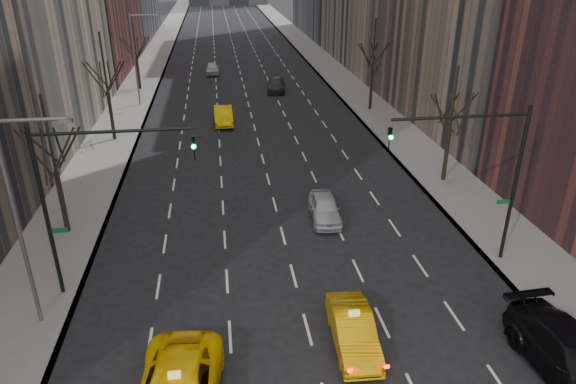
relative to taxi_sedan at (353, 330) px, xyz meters
name	(u,v)px	position (x,y,z in m)	size (l,w,h in m)	color
sidewalk_left	(153,60)	(-13.88, 63.17, -0.65)	(4.50, 320.00, 0.15)	slate
sidewalk_right	(316,56)	(10.62, 63.17, -0.65)	(4.50, 320.00, 0.15)	slate
tree_lw_b	(56,172)	(-13.63, 11.17, 2.99)	(3.36, 3.50, 7.82)	black
tree_lw_c	(108,93)	(-13.63, 27.17, 3.31)	(3.36, 3.50, 8.74)	black
tree_lw_d	(137,59)	(-13.63, 45.17, 2.83)	(3.36, 3.50, 7.36)	black
tree_rw_b	(450,130)	(10.37, 15.17, 2.99)	(3.36, 3.50, 7.82)	black
tree_rw_c	(372,70)	(10.37, 33.17, 3.31)	(3.36, 3.50, 8.74)	black
traffic_mast_left	(82,184)	(-10.74, 5.17, 4.76)	(6.69, 0.39, 8.00)	black
traffic_mast_right	(486,162)	(7.48, 5.17, 4.76)	(6.69, 0.39, 8.00)	black
streetlight_near	(23,205)	(-12.47, 3.17, 4.89)	(2.83, 0.22, 9.00)	slate
streetlight_far	(137,50)	(-12.47, 38.17, 4.89)	(2.83, 0.22, 9.00)	slate
taxi_sedan	(353,330)	(0.00, 0.00, 0.00)	(1.54, 4.43, 1.46)	#D99704
silver_sedan_ahead	(325,208)	(1.08, 10.82, -0.02)	(1.68, 4.19, 1.43)	#AFB1B7
parked_suv_black	(572,358)	(7.53, -2.80, 0.17)	(2.52, 6.21, 1.80)	black
far_taxi	(223,116)	(-4.38, 30.69, 0.05)	(1.64, 4.71, 1.55)	yellow
far_suv_grey	(276,85)	(1.95, 42.51, -0.01)	(2.02, 4.98, 1.44)	#292A2E
far_car_white	(212,68)	(-5.26, 52.77, 0.00)	(1.72, 4.28, 1.46)	#BEBEBE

